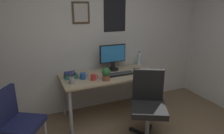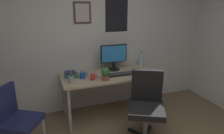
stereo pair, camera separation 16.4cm
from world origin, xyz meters
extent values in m
cube|color=silver|center=(0.00, 2.15, 1.30)|extent=(4.40, 0.08, 2.60)
cube|color=#4C3823|center=(-0.19, 2.11, 1.67)|extent=(0.28, 0.02, 0.34)
cube|color=beige|center=(-0.19, 2.09, 1.67)|extent=(0.22, 0.00, 0.28)
cube|color=black|center=(0.39, 2.11, 1.63)|extent=(0.40, 0.01, 0.56)
cube|color=tan|center=(0.13, 1.72, 0.71)|extent=(1.54, 0.71, 0.03)
cylinder|color=#9EA0A5|center=(-0.58, 1.42, 0.35)|extent=(0.05, 0.05, 0.69)
cylinder|color=#9EA0A5|center=(0.84, 1.42, 0.35)|extent=(0.05, 0.05, 0.69)
cylinder|color=#9EA0A5|center=(-0.58, 2.01, 0.35)|extent=(0.05, 0.05, 0.69)
cylinder|color=#9EA0A5|center=(0.84, 2.01, 0.35)|extent=(0.05, 0.05, 0.69)
cube|color=black|center=(0.37, 0.92, 0.46)|extent=(0.62, 0.62, 0.08)
cube|color=black|center=(0.46, 1.10, 0.72)|extent=(0.41, 0.26, 0.45)
cylinder|color=#9EA0A5|center=(0.37, 0.92, 0.21)|extent=(0.08, 0.08, 0.42)
cube|color=black|center=(0.47, 1.02, 0.04)|extent=(0.23, 0.23, 0.03)
cylinder|color=black|center=(0.57, 1.12, 0.02)|extent=(0.05, 0.05, 0.04)
cube|color=black|center=(0.30, 1.05, 0.04)|extent=(0.16, 0.27, 0.03)
cylinder|color=black|center=(0.24, 1.17, 0.02)|extent=(0.05, 0.05, 0.04)
cube|color=#1E234C|center=(-1.19, 1.21, 0.44)|extent=(0.57, 0.57, 0.07)
cube|color=#1E234C|center=(-1.35, 1.30, 0.68)|extent=(0.25, 0.37, 0.40)
cylinder|color=#9EA0A5|center=(-0.94, 1.27, 0.20)|extent=(0.05, 0.05, 0.41)
cylinder|color=#9EA0A5|center=(-1.25, 1.45, 0.20)|extent=(0.05, 0.05, 0.41)
cylinder|color=black|center=(0.27, 1.91, 0.73)|extent=(0.20, 0.20, 0.01)
cube|color=black|center=(0.27, 1.91, 0.80)|extent=(0.05, 0.04, 0.12)
cube|color=black|center=(0.27, 1.92, 1.01)|extent=(0.46, 0.02, 0.30)
cube|color=#338CD8|center=(0.27, 1.90, 1.01)|extent=(0.43, 0.00, 0.27)
cube|color=black|center=(0.29, 1.63, 0.73)|extent=(0.43, 0.15, 0.02)
cube|color=#38383A|center=(0.29, 1.63, 0.75)|extent=(0.41, 0.13, 0.00)
ellipsoid|color=black|center=(0.59, 1.63, 0.74)|extent=(0.06, 0.11, 0.04)
cylinder|color=silver|center=(0.83, 1.98, 0.82)|extent=(0.07, 0.07, 0.20)
cylinder|color=silver|center=(0.83, 1.98, 0.94)|extent=(0.03, 0.03, 0.04)
cylinder|color=#2659B2|center=(0.83, 1.98, 0.97)|extent=(0.03, 0.03, 0.01)
cylinder|color=red|center=(-0.19, 1.57, 0.77)|extent=(0.07, 0.07, 0.09)
torus|color=red|center=(-0.14, 1.57, 0.77)|extent=(0.05, 0.01, 0.05)
cylinder|color=#2659B2|center=(-0.32, 1.68, 0.77)|extent=(0.09, 0.09, 0.10)
torus|color=#2659B2|center=(-0.26, 1.68, 0.78)|extent=(0.05, 0.01, 0.05)
cylinder|color=brown|center=(-0.02, 1.49, 0.76)|extent=(0.11, 0.11, 0.07)
sphere|color=#2D6B33|center=(-0.02, 1.49, 0.85)|extent=(0.13, 0.13, 0.13)
ellipsoid|color=#287A38|center=(-0.05, 1.51, 0.86)|extent=(0.07, 0.08, 0.02)
ellipsoid|color=#287A38|center=(0.01, 1.51, 0.87)|extent=(0.07, 0.08, 0.02)
ellipsoid|color=#287A38|center=(-0.04, 1.46, 0.85)|extent=(0.08, 0.07, 0.02)
cylinder|color=#9EA0A5|center=(-0.51, 1.55, 0.77)|extent=(0.07, 0.07, 0.09)
cylinder|color=#263FBF|center=(-0.51, 1.55, 0.85)|extent=(0.01, 0.01, 0.13)
cylinder|color=red|center=(-0.50, 1.54, 0.85)|extent=(0.01, 0.01, 0.13)
cylinder|color=black|center=(-0.51, 1.54, 0.85)|extent=(0.01, 0.01, 0.13)
cylinder|color=#9EA0A5|center=(-0.50, 1.55, 0.85)|extent=(0.01, 0.03, 0.14)
cylinder|color=#9EA0A5|center=(-0.52, 1.55, 0.85)|extent=(0.01, 0.02, 0.14)
cube|color=#26727A|center=(-0.48, 1.79, 0.74)|extent=(0.19, 0.15, 0.03)
cube|color=#33723F|center=(-0.47, 1.79, 0.77)|extent=(0.19, 0.16, 0.02)
cube|color=navy|center=(-0.48, 1.81, 0.79)|extent=(0.16, 0.14, 0.03)
camera|label=1|loc=(-1.01, -1.06, 1.78)|focal=31.80mm
camera|label=2|loc=(-0.85, -1.12, 1.78)|focal=31.80mm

